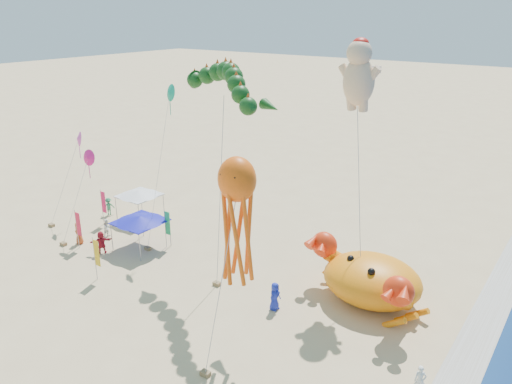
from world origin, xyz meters
TOP-DOWN VIEW (x-y plane):
  - ground at (0.00, 0.00)m, footprint 320.00×320.00m
  - foam_strip at (12.00, 0.00)m, footprint 320.00×320.00m
  - crab_inflatable at (5.43, 4.07)m, footprint 8.53×7.35m
  - dragon_kite at (-4.77, 2.17)m, footprint 10.38×5.60m
  - cherub_kite at (2.42, 6.77)m, footprint 4.08×4.56m
  - octopus_kite at (1.57, -4.60)m, footprint 1.97×3.71m
  - canopy_blue at (-12.18, 0.93)m, footprint 3.72×3.72m
  - canopy_white at (-16.62, 4.85)m, footprint 3.47×3.47m
  - feather_flags at (-13.86, -0.46)m, footprint 8.18×6.45m
  - beachgoers at (-11.69, -0.01)m, footprint 31.25×6.94m
  - small_kites at (-16.33, 1.97)m, footprint 10.80×7.03m

SIDE VIEW (x-z plane):
  - ground at x=0.00m, z-range 0.00..0.00m
  - foam_strip at x=12.00m, z-range 0.01..0.01m
  - beachgoers at x=-11.69m, z-range -0.05..1.78m
  - crab_inflatable at x=5.43m, z-range -0.22..3.52m
  - feather_flags at x=-13.86m, z-range 0.41..3.61m
  - canopy_white at x=-16.62m, z-range 1.09..3.79m
  - canopy_blue at x=-12.18m, z-range 1.09..3.80m
  - small_kites at x=-16.33m, z-range 1.44..13.87m
  - octopus_kite at x=1.57m, z-range 2.72..13.72m
  - dragon_kite at x=-4.77m, z-range 5.88..19.95m
  - cherub_kite at x=2.42m, z-range 5.85..21.83m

